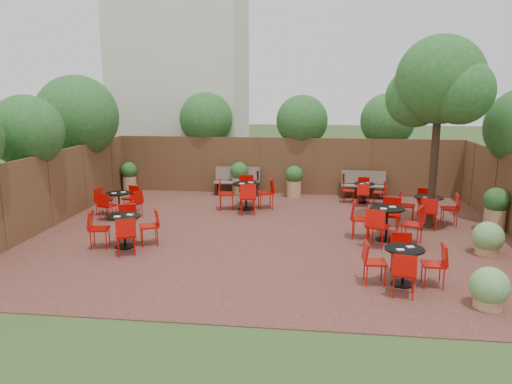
# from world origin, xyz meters

# --- Properties ---
(ground) EXTENTS (80.00, 80.00, 0.00)m
(ground) POSITION_xyz_m (0.00, 0.00, 0.00)
(ground) COLOR #354F23
(ground) RESTS_ON ground
(courtyard_paving) EXTENTS (12.00, 10.00, 0.02)m
(courtyard_paving) POSITION_xyz_m (0.00, 0.00, 0.01)
(courtyard_paving) COLOR #3E2119
(courtyard_paving) RESTS_ON ground
(fence_back) EXTENTS (12.00, 0.08, 2.00)m
(fence_back) POSITION_xyz_m (0.00, 5.00, 1.00)
(fence_back) COLOR #52311E
(fence_back) RESTS_ON ground
(fence_left) EXTENTS (0.08, 10.00, 2.00)m
(fence_left) POSITION_xyz_m (-6.00, 0.00, 1.00)
(fence_left) COLOR #52311E
(fence_left) RESTS_ON ground
(neighbour_building) EXTENTS (5.00, 4.00, 8.00)m
(neighbour_building) POSITION_xyz_m (-4.50, 8.00, 4.00)
(neighbour_building) COLOR beige
(neighbour_building) RESTS_ON ground
(overhang_foliage) EXTENTS (15.59, 10.32, 2.63)m
(overhang_foliage) POSITION_xyz_m (-2.46, 2.54, 2.65)
(overhang_foliage) COLOR #1E531A
(overhang_foliage) RESTS_ON ground
(courtyard_tree) EXTENTS (2.49, 2.39, 4.98)m
(courtyard_tree) POSITION_xyz_m (4.07, 1.09, 3.72)
(courtyard_tree) COLOR black
(courtyard_tree) RESTS_ON courtyard_paving
(park_bench_left) EXTENTS (1.59, 0.57, 0.97)m
(park_bench_left) POSITION_xyz_m (-1.69, 4.63, 0.52)
(park_bench_left) COLOR brown
(park_bench_left) RESTS_ON courtyard_paving
(park_bench_right) EXTENTS (1.50, 0.55, 0.92)m
(park_bench_right) POSITION_xyz_m (2.66, 4.62, 0.49)
(park_bench_right) COLOR brown
(park_bench_right) RESTS_ON courtyard_paving
(bistro_tables) EXTENTS (10.25, 8.22, 0.95)m
(bistro_tables) POSITION_xyz_m (0.50, 0.56, 0.46)
(bistro_tables) COLOR black
(bistro_tables) RESTS_ON courtyard_paving
(planters) EXTENTS (11.91, 4.41, 1.16)m
(planters) POSITION_xyz_m (0.02, 3.57, 0.62)
(planters) COLOR tan
(planters) RESTS_ON courtyard_paving
(low_shrubs) EXTENTS (1.77, 3.57, 0.74)m
(low_shrubs) POSITION_xyz_m (4.64, -2.72, 0.36)
(low_shrubs) COLOR tan
(low_shrubs) RESTS_ON courtyard_paving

